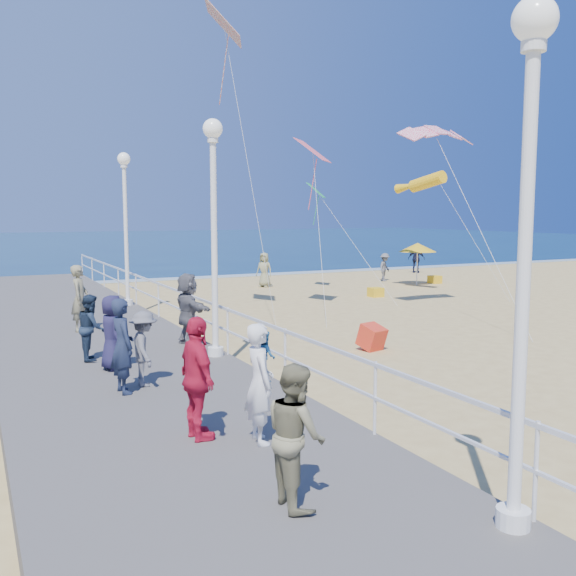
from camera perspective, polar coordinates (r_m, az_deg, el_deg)
name	(u,v)px	position (r m, az deg, el deg)	size (l,w,h in m)	color
ground	(405,350)	(17.48, 10.36, -5.48)	(160.00, 160.00, 0.00)	tan
ocean	(67,243)	(79.40, -19.04, 3.76)	(160.00, 90.00, 0.05)	#0C2D49
surf_line	(179,278)	(35.85, -9.65, 0.84)	(160.00, 1.20, 0.04)	silver
boardwalk	(121,375)	(14.35, -14.59, -7.46)	(5.00, 44.00, 0.40)	#635F5A
railing	(228,318)	(14.82, -5.39, -2.68)	(0.05, 42.00, 0.55)	white
lamp_post_near	(526,213)	(6.78, 20.43, 6.23)	(0.44, 0.44, 5.32)	white
lamp_post_mid	(214,213)	(14.51, -6.61, 6.67)	(0.44, 0.44, 5.32)	white
lamp_post_far	(125,212)	(23.18, -14.26, 6.53)	(0.44, 0.44, 5.32)	white
woman_holding_toddler	(260,383)	(9.19, -2.54, -8.45)	(0.63, 0.41, 1.73)	white
toddler_held	(265,355)	(9.30, -2.08, -6.01)	(0.36, 0.28, 0.74)	teal
spectator_0	(123,346)	(12.02, -14.50, -4.99)	(0.63, 0.42, 1.74)	#1B243C
spectator_1	(296,434)	(7.33, 0.69, -12.89)	(0.79, 0.61, 1.62)	#817B59
spectator_2	(144,349)	(12.44, -12.69, -5.27)	(0.92, 0.53, 1.43)	slate
spectator_3	(198,378)	(9.38, -8.05, -7.96)	(1.06, 0.44, 1.80)	red
spectator_4	(112,333)	(13.85, -15.35, -3.84)	(0.77, 0.50, 1.57)	#1F1C3E
spectator_5	(188,309)	(16.03, -8.89, -1.85)	(1.66, 0.53, 1.79)	slate
spectator_6	(80,298)	(18.54, -18.02, -0.87)	(0.67, 0.44, 1.84)	#847D5B
spectator_7	(91,327)	(14.90, -17.09, -3.35)	(0.71, 0.56, 1.47)	#1C2A3E
beach_walker_a	(385,267)	(34.57, 8.60, 1.84)	(0.97, 0.56, 1.50)	#5D5D62
beach_walker_b	(416,259)	(39.64, 11.35, 2.57)	(1.01, 0.42, 1.72)	#191C37
beach_walker_c	(264,270)	(31.56, -2.12, 1.63)	(0.83, 0.54, 1.70)	gray
box_kite	(372,339)	(17.28, 7.46, -4.55)	(0.55, 0.55, 0.60)	red
beach_umbrella	(417,247)	(32.87, 11.44, 3.56)	(1.90, 1.90, 2.14)	white
beach_chair_left	(376,292)	(28.19, 7.80, -0.37)	(0.55, 0.55, 0.40)	yellow
beach_chair_right	(435,279)	(34.05, 12.91, 0.74)	(0.55, 0.55, 0.40)	yellow
kite_parafoil	(437,130)	(24.08, 13.12, 13.51)	(2.91, 0.90, 0.30)	#E81B4A
kite_windsock	(428,182)	(29.19, 12.30, 9.22)	(0.56, 0.56, 2.92)	yellow
kite_diamond_pink	(313,150)	(23.72, 2.21, 12.12)	(1.36, 1.36, 0.02)	#FF5D70
kite_diamond_green	(316,190)	(29.85, 2.51, 8.67)	(1.02, 1.02, 0.02)	green
kite_diamond_redwhite	(223,23)	(22.03, -5.76, 22.36)	(1.58, 1.58, 0.02)	red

